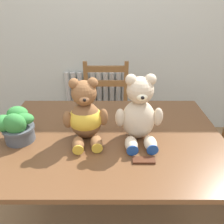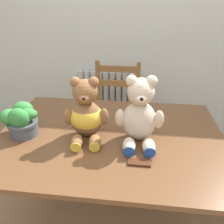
{
  "view_description": "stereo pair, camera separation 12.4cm",
  "coord_description": "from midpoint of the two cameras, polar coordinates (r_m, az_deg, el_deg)",
  "views": [
    {
      "loc": [
        0.02,
        -0.63,
        1.51
      ],
      "look_at": [
        0.01,
        0.46,
        0.93
      ],
      "focal_mm": 35.0,
      "sensor_mm": 36.0,
      "label": 1
    },
    {
      "loc": [
        0.14,
        -0.62,
        1.51
      ],
      "look_at": [
        0.01,
        0.46,
        0.93
      ],
      "focal_mm": 35.0,
      "sensor_mm": 36.0,
      "label": 2
    }
  ],
  "objects": [
    {
      "name": "potted_plant",
      "position": [
        1.38,
        -20.37,
        -2.04
      ],
      "size": [
        0.21,
        0.2,
        0.19
      ],
      "color": "#4C5156",
      "rests_on": "dining_table"
    },
    {
      "name": "teddy_bear_left",
      "position": [
        1.26,
        -3.95,
        -0.68
      ],
      "size": [
        0.26,
        0.28,
        0.37
      ],
      "rotation": [
        0.0,
        0.0,
        3.28
      ],
      "color": "brown",
      "rests_on": "dining_table"
    },
    {
      "name": "wall_back",
      "position": [
        2.43,
        5.17,
        23.15
      ],
      "size": [
        8.0,
        0.04,
        2.6
      ],
      "primitive_type": "cube",
      "color": "silver",
      "rests_on": "ground_plane"
    },
    {
      "name": "radiator",
      "position": [
        2.63,
        0.62,
        1.86
      ],
      "size": [
        0.73,
        0.1,
        0.75
      ],
      "color": "beige",
      "rests_on": "ground_plane"
    },
    {
      "name": "wooden_chair_behind",
      "position": [
        2.21,
        2.67,
        -0.14
      ],
      "size": [
        0.44,
        0.42,
        0.95
      ],
      "rotation": [
        0.0,
        0.0,
        3.14
      ],
      "color": "brown",
      "rests_on": "ground_plane"
    },
    {
      "name": "teddy_bear_right",
      "position": [
        1.23,
        10.07,
        -0.73
      ],
      "size": [
        0.27,
        0.27,
        0.39
      ],
      "rotation": [
        0.0,
        0.0,
        3.19
      ],
      "color": "beige",
      "rests_on": "dining_table"
    },
    {
      "name": "dining_table",
      "position": [
        1.4,
        2.05,
        -9.17
      ],
      "size": [
        1.37,
        0.96,
        0.76
      ],
      "color": "brown",
      "rests_on": "ground_plane"
    },
    {
      "name": "chocolate_bar",
      "position": [
        1.15,
        10.3,
        -12.99
      ],
      "size": [
        0.11,
        0.05,
        0.01
      ],
      "primitive_type": "cube",
      "rotation": [
        0.0,
        0.0,
        -0.0
      ],
      "color": "#472314",
      "rests_on": "dining_table"
    }
  ]
}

